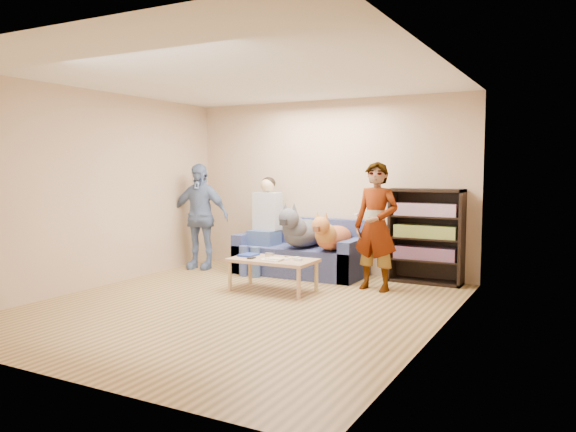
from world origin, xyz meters
The scene contains 27 objects.
ground centered at (0.00, 0.00, 0.00)m, with size 5.00×5.00×0.00m, color olive.
ceiling centered at (0.00, 0.00, 2.60)m, with size 5.00×5.00×0.00m, color white.
wall_back centered at (0.00, 2.50, 1.30)m, with size 4.50×4.50×0.00m, color tan.
wall_front centered at (0.00, -2.50, 1.30)m, with size 4.50×4.50×0.00m, color tan.
wall_left centered at (-2.25, 0.00, 1.30)m, with size 5.00×5.00×0.00m, color tan.
wall_right centered at (2.25, 0.00, 1.30)m, with size 5.00×5.00×0.00m, color tan.
blanket centered at (0.44, 1.99, 0.50)m, with size 0.42×0.36×0.15m, color #A4A4A8.
person_standing_right centered at (1.09, 1.58, 0.83)m, with size 0.61×0.40×1.66m, color gray.
person_standing_left centered at (-1.88, 1.76, 0.83)m, with size 0.97×0.40×1.65m, color #718CB5.
held_controller centered at (0.89, 1.38, 0.99)m, with size 0.04×0.11×0.03m, color white.
notebook_blue centered at (-0.45, 0.94, 0.43)m, with size 0.20×0.26×0.03m, color navy.
papers centered at (0.00, 0.79, 0.43)m, with size 0.26×0.20×0.01m, color white.
magazine centered at (0.03, 0.81, 0.44)m, with size 0.22×0.17×0.01m, color #C3B59C.
camera_silver centered at (-0.17, 1.01, 0.45)m, with size 0.11×0.06×0.05m, color silver.
controller_a centered at (0.23, 0.99, 0.43)m, with size 0.04×0.13×0.03m, color silver.
controller_b centered at (0.31, 0.91, 0.43)m, with size 0.09×0.06×0.03m, color silver.
headphone_cup_a centered at (0.15, 0.87, 0.43)m, with size 0.07×0.07×0.02m, color white.
headphone_cup_b centered at (0.15, 0.95, 0.43)m, with size 0.07×0.07×0.02m, color white.
pen_orange centered at (-0.07, 0.73, 0.42)m, with size 0.01×0.01×0.14m, color orange.
pen_black centered at (0.07, 1.07, 0.42)m, with size 0.01×0.01×0.14m, color black.
wallet centered at (-0.30, 0.77, 0.43)m, with size 0.07×0.12×0.01m, color black.
sofa centered at (-0.25, 2.10, 0.28)m, with size 1.90×0.85×0.82m.
person_seated centered at (-0.82, 1.97, 0.77)m, with size 0.40×0.73×1.47m.
dog_gray centered at (-0.17, 1.93, 0.67)m, with size 0.47×1.28×0.68m.
dog_tan centered at (0.34, 1.87, 0.63)m, with size 0.40×1.16×0.58m.
coffee_table centered at (-0.05, 0.89, 0.37)m, with size 1.10×0.60×0.42m.
bookshelf centered at (1.55, 2.33, 0.68)m, with size 1.00×0.34×1.30m.
Camera 1 is at (3.48, -5.31, 1.60)m, focal length 35.00 mm.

